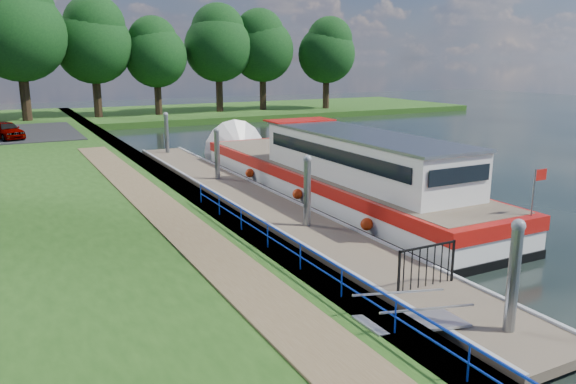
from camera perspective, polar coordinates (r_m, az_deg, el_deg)
ground at (r=14.05m, az=19.75°, el=-13.71°), size 160.00×160.00×0.00m
bank_edge at (r=24.97m, az=-10.59°, el=-0.32°), size 1.10×90.00×0.78m
far_bank at (r=64.25m, az=-7.97°, el=8.01°), size 60.00×18.00×0.60m
footpath at (r=17.88m, az=-9.65°, el=-4.42°), size 1.60×40.00×0.05m
blue_fence at (r=14.02m, az=3.24°, el=-7.10°), size 0.04×18.04×0.72m
pontoon at (r=24.06m, az=-3.35°, el=-1.13°), size 2.50×30.00×0.56m
mooring_piles at (r=23.81m, az=-3.38°, el=1.42°), size 0.30×27.30×3.55m
gangway at (r=12.91m, az=12.57°, el=-12.61°), size 2.58×1.00×0.92m
gate_panel at (r=15.02m, az=13.94°, el=-6.73°), size 1.85×0.05×1.15m
barge at (r=25.78m, az=3.62°, el=1.91°), size 4.36×21.15×4.78m
horizon_trees at (r=57.51m, az=-20.32°, el=14.35°), size 54.38×10.03×12.87m
car_a at (r=43.15m, az=-26.70°, el=5.65°), size 2.50×3.84×1.22m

